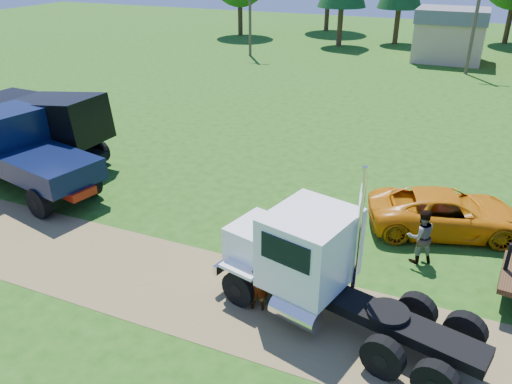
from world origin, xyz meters
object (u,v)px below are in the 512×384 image
at_px(white_semi_tractor, 311,263).
at_px(spectator_a, 258,286).
at_px(navy_truck, 18,151).
at_px(black_dump_truck, 36,123).
at_px(orange_pickup, 447,213).

relative_size(white_semi_tractor, spectator_a, 4.87).
height_order(navy_truck, spectator_a, navy_truck).
bearing_deg(white_semi_tractor, spectator_a, -141.93).
distance_m(black_dump_truck, orange_pickup, 19.11).
bearing_deg(black_dump_truck, navy_truck, -56.93).
height_order(navy_truck, orange_pickup, navy_truck).
relative_size(white_semi_tractor, navy_truck, 0.99).
bearing_deg(white_semi_tractor, orange_pickup, 76.58).
height_order(white_semi_tractor, navy_truck, white_semi_tractor).
xyz_separation_m(black_dump_truck, spectator_a, (14.37, -6.16, -1.19)).
height_order(black_dump_truck, navy_truck, black_dump_truck).
distance_m(white_semi_tractor, black_dump_truck, 16.69).
xyz_separation_m(navy_truck, spectator_a, (12.83, -3.54, -0.93)).
relative_size(black_dump_truck, spectator_a, 5.21).
bearing_deg(white_semi_tractor, black_dump_truck, 174.80).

